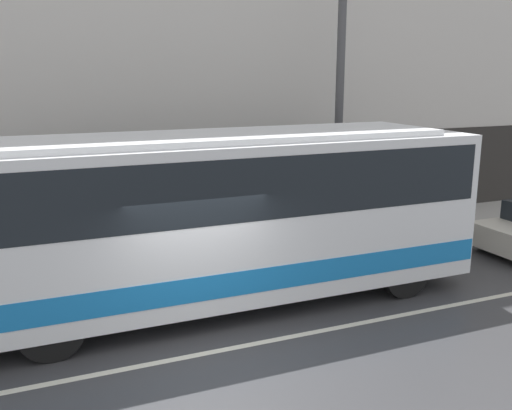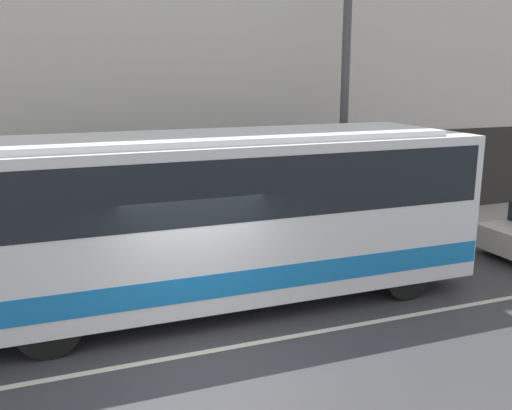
# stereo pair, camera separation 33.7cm
# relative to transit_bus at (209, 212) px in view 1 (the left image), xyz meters

# --- Properties ---
(ground_plane) EXTENTS (60.00, 60.00, 0.00)m
(ground_plane) POSITION_rel_transit_bus_xyz_m (-0.62, -1.90, -1.94)
(ground_plane) COLOR #38383A
(sidewalk) EXTENTS (60.00, 2.38, 0.18)m
(sidewalk) POSITION_rel_transit_bus_xyz_m (-0.62, 3.30, -1.85)
(sidewalk) COLOR #A09E99
(sidewalk) RESTS_ON ground_plane
(lane_stripe) EXTENTS (54.00, 0.14, 0.01)m
(lane_stripe) POSITION_rel_transit_bus_xyz_m (-0.62, -1.90, -1.94)
(lane_stripe) COLOR beige
(lane_stripe) RESTS_ON ground_plane
(transit_bus) EXTENTS (10.97, 2.58, 3.45)m
(transit_bus) POSITION_rel_transit_bus_xyz_m (0.00, 0.00, 0.00)
(transit_bus) COLOR white
(transit_bus) RESTS_ON ground_plane
(utility_pole_near) EXTENTS (0.22, 0.22, 7.57)m
(utility_pole_near) POSITION_rel_transit_bus_xyz_m (4.58, 2.91, 2.02)
(utility_pole_near) COLOR #4C4C4F
(utility_pole_near) RESTS_ON sidewalk
(pedestrian_waiting) EXTENTS (0.36, 0.36, 1.73)m
(pedestrian_waiting) POSITION_rel_transit_bus_xyz_m (1.29, 4.05, -0.95)
(pedestrian_waiting) COLOR #333338
(pedestrian_waiting) RESTS_ON sidewalk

